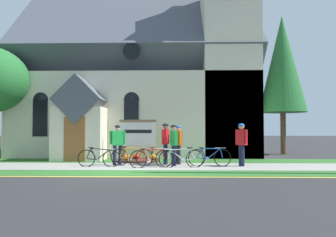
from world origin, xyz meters
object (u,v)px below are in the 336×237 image
(bicycle_yellow, at_px, (151,158))
(cyclist_in_orange_jersey, at_px, (178,142))
(church_sign, at_px, (138,134))
(bicycle_blue, at_px, (99,158))
(bicycle_black, at_px, (132,157))
(bicycle_red, at_px, (209,157))
(cyclist_in_white_jersey, at_px, (165,140))
(roadside_conifer, at_px, (282,64))
(cyclist_in_red_jersey, at_px, (118,142))
(bicycle_green, at_px, (182,158))
(cyclist_in_green_jersey, at_px, (174,142))
(cyclist_in_blue_jersey, at_px, (241,141))

(bicycle_yellow, bearing_deg, cyclist_in_orange_jersey, 50.28)
(church_sign, bearing_deg, bicycle_blue, -115.81)
(church_sign, xyz_separation_m, bicycle_black, (-0.00, -2.19, -0.89))
(bicycle_red, xyz_separation_m, cyclist_in_white_jersey, (-1.83, 0.50, 0.68))
(bicycle_blue, distance_m, cyclist_in_orange_jersey, 3.44)
(bicycle_blue, xyz_separation_m, roadside_conifer, (9.68, 7.10, 5.18))
(bicycle_blue, relative_size, roadside_conifer, 0.20)
(cyclist_in_red_jersey, bearing_deg, church_sign, 72.64)
(bicycle_green, bearing_deg, cyclist_in_green_jersey, 115.92)
(bicycle_blue, relative_size, cyclist_in_white_jersey, 0.97)
(cyclist_in_orange_jersey, bearing_deg, bicycle_green, -84.45)
(bicycle_red, distance_m, bicycle_black, 3.21)
(cyclist_in_red_jersey, distance_m, roadside_conifer, 12.01)
(church_sign, distance_m, cyclist_in_orange_jersey, 2.48)
(bicycle_yellow, distance_m, cyclist_in_orange_jersey, 1.80)
(bicycle_blue, relative_size, bicycle_green, 0.97)
(bicycle_red, height_order, bicycle_green, bicycle_green)
(bicycle_red, height_order, bicycle_black, bicycle_black)
(cyclist_in_orange_jersey, bearing_deg, cyclist_in_white_jersey, -166.04)
(cyclist_in_red_jersey, bearing_deg, cyclist_in_white_jersey, 9.19)
(bicycle_green, height_order, bicycle_black, bicycle_black)
(church_sign, bearing_deg, cyclist_in_blue_jersey, -26.85)
(cyclist_in_blue_jersey, relative_size, cyclist_in_red_jersey, 1.03)
(cyclist_in_blue_jersey, height_order, roadside_conifer, roadside_conifer)
(cyclist_in_orange_jersey, bearing_deg, bicycle_red, -26.46)
(roadside_conifer, bearing_deg, bicycle_red, -128.03)
(cyclist_in_red_jersey, bearing_deg, bicycle_black, -16.65)
(bicycle_yellow, distance_m, roadside_conifer, 11.72)
(bicycle_yellow, bearing_deg, cyclist_in_green_jersey, 37.85)
(cyclist_in_red_jersey, relative_size, cyclist_in_green_jersey, 0.99)
(bicycle_red, xyz_separation_m, bicycle_black, (-3.21, -0.01, 0.01))
(bicycle_red, bearing_deg, cyclist_in_red_jersey, 177.38)
(bicycle_yellow, height_order, bicycle_black, bicycle_black)
(bicycle_red, distance_m, cyclist_in_red_jersey, 3.89)
(cyclist_in_blue_jersey, bearing_deg, bicycle_black, 178.82)
(cyclist_in_green_jersey, bearing_deg, bicycle_blue, -170.92)
(church_sign, relative_size, cyclist_in_green_jersey, 1.16)
(cyclist_in_white_jersey, height_order, cyclist_in_green_jersey, cyclist_in_white_jersey)
(bicycle_blue, height_order, cyclist_in_green_jersey, cyclist_in_green_jersey)
(bicycle_yellow, bearing_deg, bicycle_blue, 174.19)
(bicycle_yellow, relative_size, cyclist_in_orange_jersey, 1.00)
(cyclist_in_green_jersey, bearing_deg, church_sign, 129.10)
(bicycle_red, bearing_deg, bicycle_yellow, -164.22)
(cyclist_in_white_jersey, height_order, cyclist_in_red_jersey, cyclist_in_white_jersey)
(bicycle_blue, height_order, cyclist_in_white_jersey, cyclist_in_white_jersey)
(bicycle_yellow, bearing_deg, cyclist_in_white_jersey, 65.41)
(bicycle_green, bearing_deg, roadside_conifer, 48.73)
(bicycle_yellow, height_order, cyclist_in_red_jersey, cyclist_in_red_jersey)
(bicycle_blue, distance_m, cyclist_in_green_jersey, 3.12)
(bicycle_green, bearing_deg, cyclist_in_red_jersey, 163.91)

